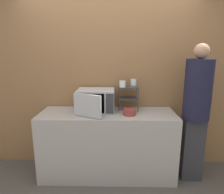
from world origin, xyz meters
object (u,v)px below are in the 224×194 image
Objects in this scene: microwave at (96,101)px; bowl at (130,112)px; dish_rack at (128,93)px; glass_front_left at (123,84)px; person at (196,107)px; glass_back_right at (133,82)px.

microwave is 3.35× the size of bowl.
microwave is 0.47m from dish_rack.
glass_front_left is 1.00m from person.
glass_front_left is 0.05× the size of person.
glass_back_right is 0.05× the size of person.
person is at bearing -7.04° from microwave.
person reaches higher than dish_rack.
glass_front_left is (0.37, -0.00, 0.23)m from microwave.
microwave is at bearing 179.68° from glass_front_left.
person reaches higher than glass_front_left.
microwave is 1.67× the size of dish_rack.
person is (1.32, -0.16, -0.03)m from microwave.
person is at bearing -15.06° from dish_rack.
dish_rack is 0.18m from glass_back_right.
microwave is 6.45× the size of glass_front_left.
dish_rack is 0.18m from glass_front_left.
microwave is at bearing -171.13° from dish_rack.
dish_rack is 0.19× the size of person.
microwave reaches higher than bowl.
microwave is 0.31× the size of person.
person is (0.86, -0.01, 0.08)m from bowl.
glass_front_left is 0.52× the size of bowl.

